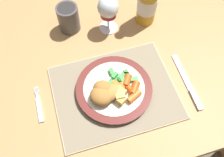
% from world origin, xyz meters
% --- Properties ---
extents(ground_plane, '(6.00, 6.00, 0.00)m').
position_xyz_m(ground_plane, '(0.00, 0.00, 0.00)').
color(ground_plane, brown).
extents(dining_table, '(1.21, 0.84, 0.74)m').
position_xyz_m(dining_table, '(0.00, 0.00, 0.64)').
color(dining_table, '#AD7F4C').
rests_on(dining_table, ground).
extents(placemat, '(0.38, 0.30, 0.01)m').
position_xyz_m(placemat, '(-0.06, -0.17, 0.74)').
color(placemat, tan).
rests_on(placemat, dining_table).
extents(dinner_plate, '(0.24, 0.24, 0.02)m').
position_xyz_m(dinner_plate, '(-0.06, -0.16, 0.76)').
color(dinner_plate, silver).
rests_on(dinner_plate, placemat).
extents(breaded_croquettes, '(0.12, 0.10, 0.04)m').
position_xyz_m(breaded_croquettes, '(-0.09, -0.18, 0.79)').
color(breaded_croquettes, '#A87033').
rests_on(breaded_croquettes, dinner_plate).
extents(green_beans_pile, '(0.10, 0.08, 0.02)m').
position_xyz_m(green_beans_pile, '(-0.03, -0.14, 0.77)').
color(green_beans_pile, green).
rests_on(green_beans_pile, dinner_plate).
extents(glazed_carrots, '(0.09, 0.10, 0.02)m').
position_xyz_m(glazed_carrots, '(-0.02, -0.18, 0.78)').
color(glazed_carrots, orange).
rests_on(glazed_carrots, dinner_plate).
extents(fork, '(0.01, 0.12, 0.01)m').
position_xyz_m(fork, '(-0.29, -0.15, 0.74)').
color(fork, silver).
rests_on(fork, dining_table).
extents(table_knife, '(0.02, 0.21, 0.01)m').
position_xyz_m(table_knife, '(0.18, -0.22, 0.74)').
color(table_knife, silver).
rests_on(table_knife, dining_table).
extents(wine_glass, '(0.07, 0.07, 0.14)m').
position_xyz_m(wine_glass, '(0.00, 0.09, 0.83)').
color(wine_glass, silver).
rests_on(wine_glass, dining_table).
extents(roast_potatoes, '(0.04, 0.06, 0.03)m').
position_xyz_m(roast_potatoes, '(-0.05, -0.20, 0.78)').
color(roast_potatoes, '#DBB256').
rests_on(roast_potatoes, dinner_plate).
extents(drinking_cup, '(0.08, 0.08, 0.10)m').
position_xyz_m(drinking_cup, '(-0.13, 0.13, 0.79)').
color(drinking_cup, '#4C4747').
rests_on(drinking_cup, dining_table).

